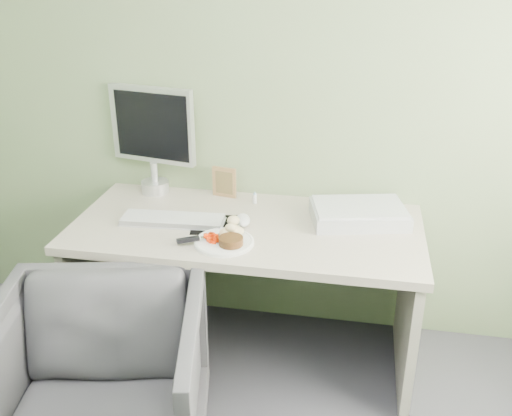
% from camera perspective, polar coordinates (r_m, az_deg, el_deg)
% --- Properties ---
extents(wall_back, '(3.50, 0.00, 3.50)m').
position_cam_1_polar(wall_back, '(2.77, 0.53, 13.34)').
color(wall_back, gray).
rests_on(wall_back, floor).
extents(desk, '(1.60, 0.75, 0.73)m').
position_cam_1_polar(desk, '(2.70, -0.93, -5.16)').
color(desk, '#BEB29F').
rests_on(desk, floor).
extents(plate, '(0.26, 0.26, 0.01)m').
position_cam_1_polar(plate, '(2.45, -3.20, -3.44)').
color(plate, white).
rests_on(plate, desk).
extents(steak, '(0.14, 0.14, 0.03)m').
position_cam_1_polar(steak, '(2.41, -2.52, -3.32)').
color(steak, black).
rests_on(steak, plate).
extents(potato_pile, '(0.13, 0.11, 0.06)m').
position_cam_1_polar(potato_pile, '(2.48, -2.35, -2.09)').
color(potato_pile, tan).
rests_on(potato_pile, plate).
extents(carrot_heap, '(0.07, 0.06, 0.04)m').
position_cam_1_polar(carrot_heap, '(2.45, -4.55, -2.84)').
color(carrot_heap, red).
rests_on(carrot_heap, plate).
extents(steak_knife, '(0.23, 0.15, 0.02)m').
position_cam_1_polar(steak_knife, '(2.45, -5.90, -3.04)').
color(steak_knife, silver).
rests_on(steak_knife, plate).
extents(mousepad, '(0.26, 0.24, 0.00)m').
position_cam_1_polar(mousepad, '(2.62, -3.94, -1.67)').
color(mousepad, black).
rests_on(mousepad, desk).
extents(keyboard, '(0.48, 0.17, 0.02)m').
position_cam_1_polar(keyboard, '(2.66, -8.32, -1.11)').
color(keyboard, white).
rests_on(keyboard, desk).
extents(computer_mouse, '(0.09, 0.13, 0.04)m').
position_cam_1_polar(computer_mouse, '(2.61, -1.32, -1.23)').
color(computer_mouse, white).
rests_on(computer_mouse, desk).
extents(photo_frame, '(0.13, 0.04, 0.16)m').
position_cam_1_polar(photo_frame, '(2.89, -3.19, 2.60)').
color(photo_frame, '#A7804E').
rests_on(photo_frame, desk).
extents(eyedrop_bottle, '(0.02, 0.02, 0.06)m').
position_cam_1_polar(eyedrop_bottle, '(2.83, -0.13, 1.04)').
color(eyedrop_bottle, white).
rests_on(eyedrop_bottle, desk).
extents(scanner, '(0.48, 0.37, 0.07)m').
position_cam_1_polar(scanner, '(2.68, 10.23, -0.62)').
color(scanner, '#B6B9BD').
rests_on(scanner, desk).
extents(monitor, '(0.45, 0.16, 0.55)m').
position_cam_1_polar(monitor, '(2.93, -10.31, 7.29)').
color(monitor, silver).
rests_on(monitor, desk).
extents(desk_chair, '(0.93, 0.94, 0.73)m').
position_cam_1_polar(desk_chair, '(2.33, -15.46, -17.34)').
color(desk_chair, '#36353A').
rests_on(desk_chair, floor).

